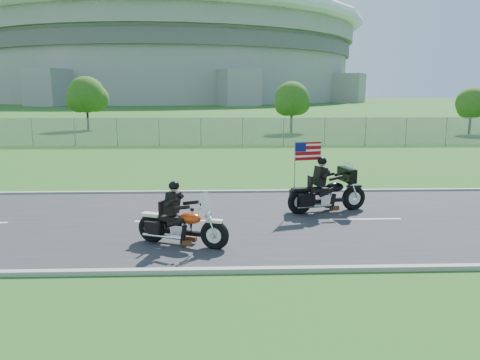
{
  "coord_description": "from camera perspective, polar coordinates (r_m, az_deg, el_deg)",
  "views": [
    {
      "loc": [
        -0.39,
        -13.79,
        3.97
      ],
      "look_at": [
        0.1,
        0.0,
        1.3
      ],
      "focal_mm": 35.0,
      "sensor_mm": 36.0,
      "label": 1
    }
  ],
  "objects": [
    {
      "name": "road",
      "position": [
        14.35,
        -0.42,
        -5.03
      ],
      "size": [
        120.0,
        8.0,
        0.04
      ],
      "primitive_type": "cube",
      "color": "#28282B",
      "rests_on": "ground"
    },
    {
      "name": "motorcycle_follow",
      "position": [
        15.54,
        10.57,
        -1.65
      ],
      "size": [
        2.74,
        1.2,
        2.31
      ],
      "rotation": [
        0.0,
        0.0,
        0.24
      ],
      "color": "black",
      "rests_on": "ground"
    },
    {
      "name": "curb_south",
      "position": [
        10.51,
        0.23,
        -10.96
      ],
      "size": [
        120.0,
        0.18,
        0.12
      ],
      "primitive_type": "cube",
      "color": "#9E9B93",
      "rests_on": "ground"
    },
    {
      "name": "curb_north",
      "position": [
        18.27,
        -0.78,
        -1.44
      ],
      "size": [
        120.0,
        0.18,
        0.12
      ],
      "primitive_type": "cube",
      "color": "#9E9B93",
      "rests_on": "ground"
    },
    {
      "name": "fence",
      "position": [
        34.23,
        -9.84,
        5.81
      ],
      "size": [
        60.0,
        0.03,
        2.0
      ],
      "primitive_type": "cube",
      "color": "gray",
      "rests_on": "ground"
    },
    {
      "name": "motorcycle_lead",
      "position": [
        12.13,
        -7.22,
        -5.57
      ],
      "size": [
        2.45,
        1.21,
        1.71
      ],
      "rotation": [
        0.0,
        0.0,
        -0.36
      ],
      "color": "black",
      "rests_on": "ground"
    },
    {
      "name": "tree_fence_mid",
      "position": [
        49.72,
        -18.15,
        9.65
      ],
      "size": [
        3.96,
        3.69,
        5.3
      ],
      "color": "#382316",
      "rests_on": "ground"
    },
    {
      "name": "tree_fence_near",
      "position": [
        44.31,
        6.38,
        9.59
      ],
      "size": [
        3.52,
        3.28,
        4.75
      ],
      "color": "#382316",
      "rests_on": "ground"
    },
    {
      "name": "ground",
      "position": [
        14.36,
        -0.42,
        -5.11
      ],
      "size": [
        420.0,
        420.0,
        0.0
      ],
      "primitive_type": "plane",
      "color": "#224E18",
      "rests_on": "ground"
    },
    {
      "name": "stadium",
      "position": [
        185.2,
        -8.4,
        14.44
      ],
      "size": [
        140.4,
        140.4,
        29.2
      ],
      "color": "#A3A099",
      "rests_on": "ground"
    },
    {
      "name": "tree_fence_far",
      "position": [
        47.48,
        26.42,
        8.22
      ],
      "size": [
        3.08,
        2.87,
        4.2
      ],
      "color": "#382316",
      "rests_on": "ground"
    }
  ]
}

